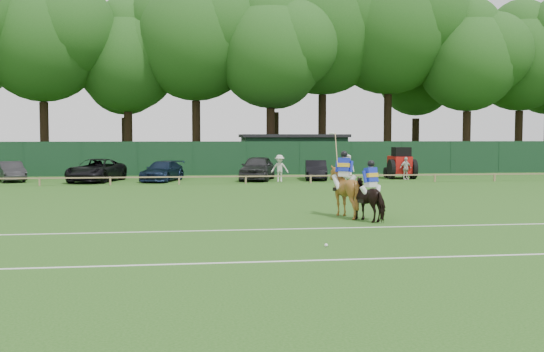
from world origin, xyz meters
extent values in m
plane|color=#1E4C14|center=(0.00, 0.00, 0.00)|extent=(160.00, 160.00, 0.00)
imported|color=black|center=(3.54, 0.56, 0.73)|extent=(1.46, 1.90, 1.46)
imported|color=brown|center=(2.91, 1.73, 0.91)|extent=(2.09, 2.16, 1.82)
imported|color=#29292B|center=(-13.64, 22.09, 0.64)|extent=(2.77, 4.11, 1.28)
imported|color=black|center=(-8.21, 21.11, 0.72)|extent=(3.71, 5.65, 1.45)
imported|color=#101D33|center=(-4.07, 20.97, 0.64)|extent=(3.11, 4.78, 1.29)
imported|color=#2D2D2F|center=(2.07, 21.11, 0.80)|extent=(3.10, 5.06, 1.61)
imported|color=black|center=(5.96, 21.02, 0.64)|extent=(1.99, 4.06, 1.28)
imported|color=beige|center=(3.31, 19.55, 0.85)|extent=(1.18, 0.78, 1.70)
imported|color=beige|center=(11.87, 20.24, 0.75)|extent=(0.95, 0.60, 1.51)
imported|color=white|center=(8.03, 20.58, 0.84)|extent=(0.91, 0.69, 1.68)
cube|color=silver|center=(3.54, 0.56, 1.25)|extent=(0.44, 0.39, 0.18)
cube|color=#1928B6|center=(3.54, 0.56, 1.57)|extent=(0.49, 0.45, 0.51)
cube|color=gold|center=(3.54, 0.56, 1.55)|extent=(0.51, 0.45, 0.18)
sphere|color=black|center=(3.54, 0.56, 1.94)|extent=(0.25, 0.25, 0.25)
cylinder|color=silver|center=(3.79, 0.63, 0.95)|extent=(0.37, 0.46, 0.59)
cylinder|color=silver|center=(3.33, 0.40, 0.95)|extent=(0.48, 0.27, 0.59)
cube|color=silver|center=(2.91, 1.73, 1.54)|extent=(0.44, 0.40, 0.18)
cube|color=#1928B6|center=(2.91, 1.73, 1.86)|extent=(0.50, 0.46, 0.51)
cube|color=gold|center=(2.91, 1.73, 1.84)|extent=(0.52, 0.46, 0.18)
sphere|color=black|center=(2.91, 1.73, 2.23)|extent=(0.25, 0.25, 0.25)
cylinder|color=silver|center=(3.11, 1.56, 1.24)|extent=(0.49, 0.26, 0.59)
cylinder|color=silver|center=(2.65, 1.81, 1.24)|extent=(0.36, 0.47, 0.59)
cylinder|color=tan|center=(2.67, 1.92, 2.41)|extent=(0.09, 0.64, 1.17)
sphere|color=silver|center=(0.90, -4.25, 0.04)|extent=(0.09, 0.09, 0.09)
cube|color=silver|center=(0.00, -6.00, 0.01)|extent=(60.00, 0.10, 0.01)
cube|color=silver|center=(0.00, -1.00, 0.01)|extent=(60.00, 0.10, 0.01)
cube|color=#997F5B|center=(0.00, 18.00, 0.45)|extent=(62.00, 0.08, 0.08)
cube|color=#14351E|center=(0.00, 27.00, 1.25)|extent=(92.00, 0.04, 2.50)
cube|color=#14331E|center=(6.00, 30.00, 1.40)|extent=(8.00, 4.00, 2.80)
cube|color=black|center=(6.00, 30.00, 2.92)|extent=(8.40, 4.40, 0.24)
cube|color=#B31310|center=(11.90, 21.50, 0.94)|extent=(1.26, 2.19, 1.16)
cube|color=black|center=(11.88, 21.14, 1.74)|extent=(1.12, 1.21, 0.80)
cylinder|color=black|center=(11.11, 20.91, 0.67)|extent=(0.33, 1.35, 1.34)
cylinder|color=black|center=(12.63, 20.84, 0.67)|extent=(0.33, 1.35, 1.34)
cylinder|color=black|center=(11.27, 22.42, 0.36)|extent=(0.30, 0.73, 0.71)
cylinder|color=black|center=(12.61, 22.36, 0.36)|extent=(0.30, 0.73, 0.71)
camera|label=1|loc=(-2.76, -20.21, 2.86)|focal=42.00mm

